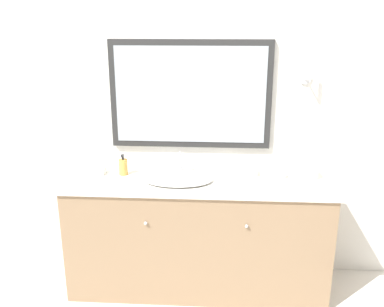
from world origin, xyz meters
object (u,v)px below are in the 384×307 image
Objects in this scene: sink_basin at (178,178)px; appliance_box at (302,171)px; picture_frame at (278,171)px; soap_bottle at (123,167)px.

sink_basin reaches higher than appliance_box.
picture_frame reaches higher than appliance_box.
sink_basin is 3.20× the size of soap_bottle.
appliance_box is (0.91, 0.12, 0.03)m from sink_basin.
appliance_box is 1.64× the size of picture_frame.
appliance_box is 0.19m from picture_frame.
soap_bottle is 1.33m from appliance_box.
picture_frame is (-0.18, -0.06, 0.01)m from appliance_box.
soap_bottle is at bearing 178.58° from picture_frame.
soap_bottle is (-0.42, 0.10, 0.04)m from sink_basin.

